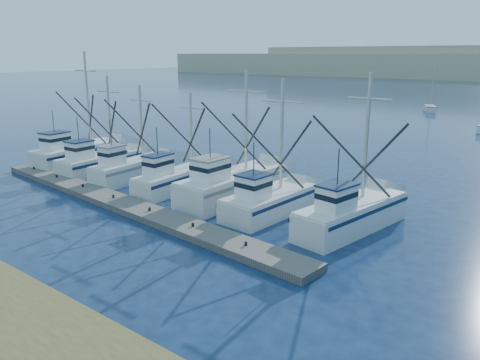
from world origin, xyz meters
name	(u,v)px	position (x,y,z in m)	size (l,w,h in m)	color
ground	(165,282)	(0.00, 0.00, 0.00)	(500.00, 500.00, 0.00)	#0D1E3A
floating_dock	(122,204)	(-10.01, 5.64, 0.20)	(30.40, 2.03, 0.41)	#67625C
trawler_fleet	(176,176)	(-10.12, 10.73, 1.00)	(30.48, 9.10, 10.00)	silver
sailboat_far	(430,108)	(-10.10, 73.18, 0.51)	(3.30, 5.07, 8.10)	silver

